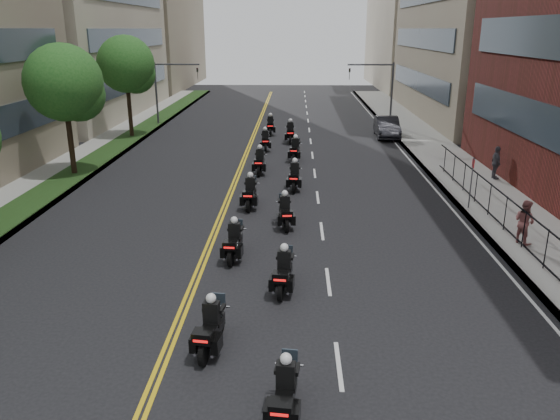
% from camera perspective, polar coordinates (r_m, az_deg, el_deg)
% --- Properties ---
extents(sidewalk_right, '(4.00, 90.00, 0.15)m').
position_cam_1_polar(sidewalk_right, '(34.80, 18.31, 3.68)').
color(sidewalk_right, gray).
rests_on(sidewalk_right, ground).
extents(sidewalk_left, '(4.00, 90.00, 0.15)m').
position_cam_1_polar(sidewalk_left, '(36.16, -21.25, 3.88)').
color(sidewalk_left, gray).
rests_on(sidewalk_left, ground).
extents(grass_strip, '(2.00, 90.00, 0.04)m').
position_cam_1_polar(grass_strip, '(35.84, -20.09, 4.05)').
color(grass_strip, '#1E3613').
rests_on(grass_strip, sidewalk_left).
extents(iron_fence, '(0.05, 28.00, 1.50)m').
position_cam_1_polar(iron_fence, '(22.55, 25.05, -2.74)').
color(iron_fence, black).
rests_on(iron_fence, sidewalk_right).
extents(street_trees, '(4.40, 38.40, 7.98)m').
position_cam_1_polar(street_trees, '(29.18, -25.39, 10.30)').
color(street_trees, black).
rests_on(street_trees, ground).
extents(traffic_signal_right, '(4.09, 0.20, 5.60)m').
position_cam_1_polar(traffic_signal_right, '(50.08, 10.55, 12.76)').
color(traffic_signal_right, '#3F3F44').
rests_on(traffic_signal_right, ground).
extents(traffic_signal_left, '(4.09, 0.20, 5.60)m').
position_cam_1_polar(traffic_signal_left, '(50.84, -11.79, 12.76)').
color(traffic_signal_left, '#3F3F44').
rests_on(traffic_signal_left, ground).
extents(motorcycle_1, '(0.63, 2.18, 1.61)m').
position_cam_1_polar(motorcycle_1, '(12.82, 0.53, -18.72)').
color(motorcycle_1, black).
rests_on(motorcycle_1, ground).
extents(motorcycle_2, '(0.68, 2.22, 1.65)m').
position_cam_1_polar(motorcycle_2, '(15.23, -7.24, -12.22)').
color(motorcycle_2, black).
rests_on(motorcycle_2, ground).
extents(motorcycle_3, '(0.65, 2.24, 1.66)m').
position_cam_1_polar(motorcycle_3, '(18.25, 0.39, -6.60)').
color(motorcycle_3, black).
rests_on(motorcycle_3, ground).
extents(motorcycle_4, '(0.60, 2.25, 1.66)m').
position_cam_1_polar(motorcycle_4, '(20.80, -4.83, -3.43)').
color(motorcycle_4, black).
rests_on(motorcycle_4, ground).
extents(motorcycle_5, '(0.65, 2.24, 1.65)m').
position_cam_1_polar(motorcycle_5, '(24.06, 0.53, -0.30)').
color(motorcycle_5, black).
rests_on(motorcycle_5, ground).
extents(motorcycle_6, '(0.56, 2.40, 1.77)m').
position_cam_1_polar(motorcycle_6, '(26.71, -3.13, 1.69)').
color(motorcycle_6, black).
rests_on(motorcycle_6, ground).
extents(motorcycle_7, '(0.58, 2.37, 1.75)m').
position_cam_1_polar(motorcycle_7, '(29.71, 1.53, 3.42)').
color(motorcycle_7, black).
rests_on(motorcycle_7, ground).
extents(motorcycle_8, '(0.55, 2.39, 1.76)m').
position_cam_1_polar(motorcycle_8, '(33.11, -2.13, 4.99)').
color(motorcycle_8, black).
rests_on(motorcycle_8, ground).
extents(motorcycle_9, '(0.67, 2.37, 1.75)m').
position_cam_1_polar(motorcycle_9, '(36.43, 1.60, 6.23)').
color(motorcycle_9, black).
rests_on(motorcycle_9, ground).
extents(motorcycle_10, '(0.61, 2.29, 1.69)m').
position_cam_1_polar(motorcycle_10, '(39.60, -1.56, 7.19)').
color(motorcycle_10, black).
rests_on(motorcycle_10, ground).
extents(motorcycle_11, '(0.58, 2.50, 1.85)m').
position_cam_1_polar(motorcycle_11, '(42.41, 1.08, 8.03)').
color(motorcycle_11, black).
rests_on(motorcycle_11, ground).
extents(motorcycle_12, '(0.56, 2.42, 1.79)m').
position_cam_1_polar(motorcycle_12, '(45.64, -1.01, 8.74)').
color(motorcycle_12, black).
rests_on(motorcycle_12, ground).
extents(parked_sedan, '(1.94, 5.07, 1.65)m').
position_cam_1_polar(parked_sedan, '(45.41, 11.11, 8.50)').
color(parked_sedan, black).
rests_on(parked_sedan, ground).
extents(pedestrian_b, '(1.02, 1.09, 1.80)m').
position_cam_1_polar(pedestrian_b, '(23.89, 24.17, -1.11)').
color(pedestrian_b, brown).
rests_on(pedestrian_b, sidewalk_right).
extents(pedestrian_c, '(0.48, 1.12, 1.90)m').
position_cam_1_polar(pedestrian_c, '(33.63, 21.65, 4.61)').
color(pedestrian_c, '#424048').
rests_on(pedestrian_c, sidewalk_right).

